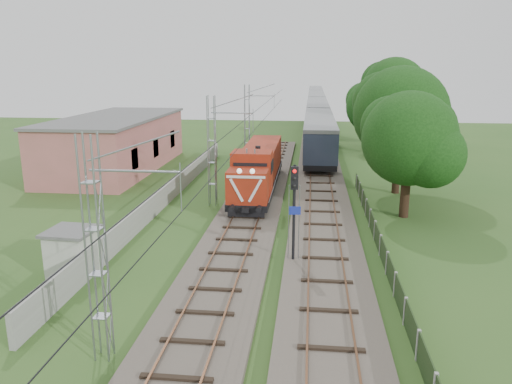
# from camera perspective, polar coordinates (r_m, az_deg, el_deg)

# --- Properties ---
(ground) EXTENTS (140.00, 140.00, 0.00)m
(ground) POSITION_cam_1_polar(r_m,az_deg,el_deg) (25.50, -3.47, -9.01)
(ground) COLOR #2F5620
(ground) RESTS_ON ground
(track_main) EXTENTS (4.20, 70.00, 0.45)m
(track_main) POSITION_cam_1_polar(r_m,az_deg,el_deg) (31.91, -1.36, -3.76)
(track_main) COLOR #6B6054
(track_main) RESTS_ON ground
(track_side) EXTENTS (4.20, 80.00, 0.45)m
(track_side) POSITION_cam_1_polar(r_m,az_deg,el_deg) (44.19, 7.34, 1.26)
(track_side) COLOR #6B6054
(track_side) RESTS_ON ground
(catenary) EXTENTS (3.31, 70.00, 8.00)m
(catenary) POSITION_cam_1_polar(r_m,az_deg,el_deg) (36.26, -4.98, 4.69)
(catenary) COLOR gray
(catenary) RESTS_ON ground
(boundary_wall) EXTENTS (0.25, 40.00, 1.50)m
(boundary_wall) POSITION_cam_1_polar(r_m,az_deg,el_deg) (37.79, -10.16, -0.20)
(boundary_wall) COLOR #9E9E99
(boundary_wall) RESTS_ON ground
(station_building) EXTENTS (8.40, 20.40, 5.22)m
(station_building) POSITION_cam_1_polar(r_m,az_deg,el_deg) (51.32, -15.67, 5.45)
(station_building) COLOR #BF6766
(station_building) RESTS_ON ground
(fence) EXTENTS (0.12, 32.00, 1.20)m
(fence) POSITION_cam_1_polar(r_m,az_deg,el_deg) (28.01, 14.04, -5.92)
(fence) COLOR black
(fence) RESTS_ON ground
(locomotive) EXTENTS (2.80, 16.00, 4.06)m
(locomotive) POSITION_cam_1_polar(r_m,az_deg,el_deg) (39.79, 0.29, 2.79)
(locomotive) COLOR black
(locomotive) RESTS_ON ground
(coach_rake) EXTENTS (3.26, 97.17, 3.76)m
(coach_rake) POSITION_cam_1_polar(r_m,az_deg,el_deg) (93.64, 6.94, 9.69)
(coach_rake) COLOR black
(coach_rake) RESTS_ON ground
(signal_post) EXTENTS (0.58, 0.45, 5.29)m
(signal_post) POSITION_cam_1_polar(r_m,az_deg,el_deg) (25.08, 4.39, -0.63)
(signal_post) COLOR black
(signal_post) RESTS_ON ground
(relay_hut) EXTENTS (2.40, 2.40, 2.34)m
(relay_hut) POSITION_cam_1_polar(r_m,az_deg,el_deg) (26.22, -20.24, -6.46)
(relay_hut) COLOR beige
(relay_hut) RESTS_ON ground
(tree_a) EXTENTS (6.57, 6.25, 8.51)m
(tree_a) POSITION_cam_1_polar(r_m,az_deg,el_deg) (34.50, 17.24, 5.72)
(tree_a) COLOR #3B2318
(tree_a) RESTS_ON ground
(tree_b) EXTENTS (7.78, 7.41, 10.08)m
(tree_b) POSITION_cam_1_polar(r_m,az_deg,el_deg) (40.98, 16.34, 8.45)
(tree_b) COLOR #3B2318
(tree_b) RESTS_ON ground
(tree_c) EXTENTS (6.56, 6.25, 8.51)m
(tree_c) POSITION_cam_1_polar(r_m,az_deg,el_deg) (60.36, 13.31, 9.41)
(tree_c) COLOR #3B2318
(tree_c) RESTS_ON ground
(tree_d) EXTENTS (8.54, 8.14, 11.07)m
(tree_d) POSITION_cam_1_polar(r_m,az_deg,el_deg) (66.52, 15.58, 11.09)
(tree_d) COLOR #3B2318
(tree_d) RESTS_ON ground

